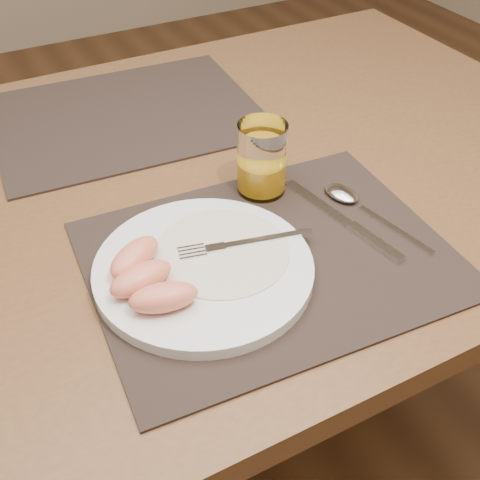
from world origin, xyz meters
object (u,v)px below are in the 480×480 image
fork (234,245)px  spoon (349,198)px  placemat_far (126,115)px  knife (350,225)px  table (187,220)px  plate (204,269)px  juice_glass (262,162)px  placemat_near (269,257)px

fork → spoon: fork is taller
spoon → placemat_far: bearing=116.6°
placemat_far → knife: (0.16, -0.44, 0.00)m
table → placemat_far: size_ratio=3.11×
knife → spoon: spoon is taller
plate → spoon: (0.25, 0.04, -0.00)m
placemat_far → knife: size_ratio=2.05×
plate → placemat_far: bearing=83.2°
juice_glass → plate: bearing=-140.6°
plate → juice_glass: juice_glass is taller
knife → fork: bearing=172.8°
knife → placemat_near: bearing=-179.3°
knife → juice_glass: size_ratio=2.07×
plate → knife: 0.21m
plate → juice_glass: (0.15, 0.12, 0.04)m
knife → spoon: size_ratio=1.15×
knife → juice_glass: 0.15m
placemat_far → knife: bearing=-69.6°
placemat_far → fork: size_ratio=2.59×
plate → spoon: size_ratio=1.41×
placemat_near → fork: (-0.04, 0.02, 0.02)m
placemat_far → plate: bearing=-96.8°
table → fork: 0.22m
knife → juice_glass: (-0.06, 0.13, 0.04)m
table → knife: (0.15, -0.22, 0.09)m
juice_glass → fork: bearing=-132.4°
table → juice_glass: size_ratio=13.21×
spoon → juice_glass: size_ratio=1.81×
juice_glass → knife: bearing=-64.0°
placemat_near → fork: size_ratio=2.59×
table → spoon: size_ratio=7.30×
plate → juice_glass: size_ratio=2.55×
plate → table: bearing=73.0°
placemat_near → table: bearing=96.1°
knife → juice_glass: bearing=116.0°
plate → fork: size_ratio=1.55×
table → knife: bearing=-55.5°
placemat_near → juice_glass: (0.06, 0.13, 0.05)m
table → fork: (-0.02, -0.20, 0.11)m
spoon → juice_glass: bearing=139.2°
table → juice_glass: bearing=-45.3°
knife → spoon: 0.06m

